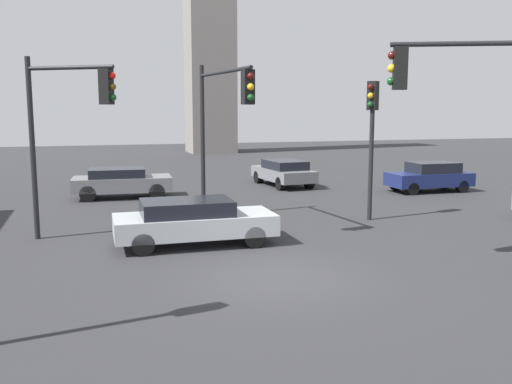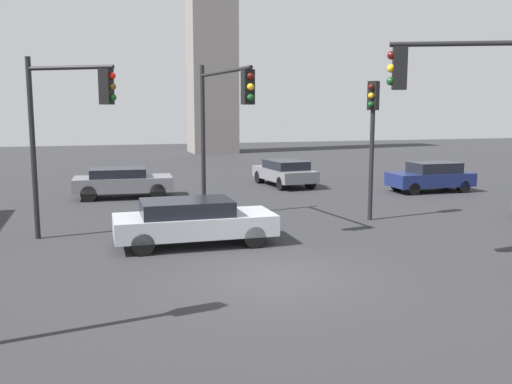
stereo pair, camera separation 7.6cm
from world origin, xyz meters
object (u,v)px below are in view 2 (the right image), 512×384
object	(u,v)px
traffic_light_2	(372,124)
car_5	(285,172)
traffic_light_3	(469,105)
car_0	(431,176)
car_1	(193,221)
traffic_light_0	(68,114)
car_2	(122,181)
traffic_light_1	(222,110)

from	to	relation	value
traffic_light_2	car_5	xyz separation A→B (m)	(0.06, 9.34, -2.71)
traffic_light_3	car_0	world-z (taller)	traffic_light_3
car_0	car_5	xyz separation A→B (m)	(-6.08, 3.92, -0.01)
traffic_light_3	car_1	size ratio (longest dim) A/B	1.22
traffic_light_0	car_1	bearing A→B (deg)	8.25
traffic_light_3	car_5	world-z (taller)	traffic_light_3
traffic_light_0	traffic_light_3	bearing A→B (deg)	-0.83
traffic_light_3	car_2	distance (m)	16.27
traffic_light_0	traffic_light_1	xyz separation A→B (m)	(4.78, 0.64, 0.10)
traffic_light_0	car_1	xyz separation A→B (m)	(3.37, -1.50, -3.08)
traffic_light_1	car_2	distance (m)	8.64
traffic_light_0	car_5	bearing A→B (deg)	76.08
traffic_light_2	car_2	world-z (taller)	traffic_light_2
car_1	car_5	size ratio (longest dim) A/B	1.05
traffic_light_3	car_5	bearing A→B (deg)	-70.23
traffic_light_1	traffic_light_2	bearing A→B (deg)	80.37
traffic_light_0	car_2	world-z (taller)	traffic_light_0
traffic_light_0	traffic_light_2	xyz separation A→B (m)	(10.10, 0.39, -0.38)
traffic_light_0	car_5	distance (m)	14.41
car_2	car_5	distance (m)	8.42
car_0	traffic_light_0	bearing A→B (deg)	20.27
traffic_light_2	car_0	distance (m)	8.63
traffic_light_3	car_0	bearing A→B (deg)	-97.53
car_0	traffic_light_1	bearing A→B (deg)	24.88
car_5	traffic_light_1	bearing A→B (deg)	143.95
car_2	car_0	bearing A→B (deg)	-5.97
traffic_light_1	car_1	distance (m)	4.09
car_1	traffic_light_1	bearing A→B (deg)	57.11
car_1	car_2	distance (m)	9.76
traffic_light_0	car_2	xyz separation A→B (m)	(1.90, 8.14, -3.07)
traffic_light_2	car_1	distance (m)	7.50
traffic_light_1	traffic_light_2	xyz separation A→B (m)	(5.32, -0.25, -0.47)
traffic_light_1	traffic_light_3	size ratio (longest dim) A/B	0.97
traffic_light_0	traffic_light_1	size ratio (longest dim) A/B	1.00
traffic_light_0	car_0	bearing A→B (deg)	52.00
car_2	car_5	size ratio (longest dim) A/B	1.00
traffic_light_1	car_0	distance (m)	12.97
traffic_light_3	car_1	xyz separation A→B (m)	(-5.83, 4.51, -3.33)
traffic_light_0	traffic_light_3	world-z (taller)	traffic_light_3
traffic_light_0	car_1	distance (m)	4.81
traffic_light_1	car_2	size ratio (longest dim) A/B	1.25
traffic_light_2	car_2	size ratio (longest dim) A/B	1.11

